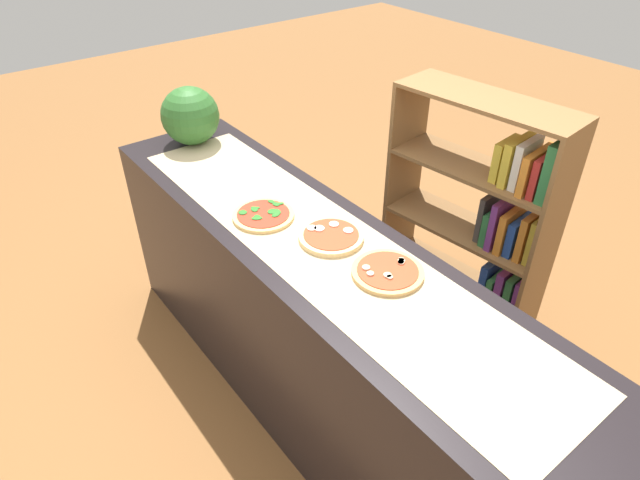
% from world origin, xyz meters
% --- Properties ---
extents(ground_plane, '(12.00, 12.00, 0.00)m').
position_xyz_m(ground_plane, '(0.00, 0.00, 0.00)').
color(ground_plane, brown).
extents(counter, '(2.57, 0.59, 0.93)m').
position_xyz_m(counter, '(0.00, 0.00, 0.47)').
color(counter, black).
rests_on(counter, ground_plane).
extents(parchment_paper, '(2.17, 0.46, 0.00)m').
position_xyz_m(parchment_paper, '(0.00, 0.00, 0.93)').
color(parchment_paper, tan).
rests_on(parchment_paper, counter).
extents(pizza_spinach_0, '(0.25, 0.25, 0.02)m').
position_xyz_m(pizza_spinach_0, '(-0.29, -0.07, 0.94)').
color(pizza_spinach_0, '#DBB26B').
rests_on(pizza_spinach_0, parchment_paper).
extents(pizza_mozzarella_1, '(0.25, 0.25, 0.03)m').
position_xyz_m(pizza_mozzarella_1, '(-0.00, 0.05, 0.94)').
color(pizza_mozzarella_1, '#E5C17F').
rests_on(pizza_mozzarella_1, parchment_paper).
extents(pizza_mushroom_2, '(0.26, 0.26, 0.03)m').
position_xyz_m(pizza_mushroom_2, '(0.29, 0.08, 0.94)').
color(pizza_mushroom_2, tan).
rests_on(pizza_mushroom_2, parchment_paper).
extents(watermelon, '(0.29, 0.29, 0.29)m').
position_xyz_m(watermelon, '(-1.10, 0.03, 1.08)').
color(watermelon, '#2D6628').
rests_on(watermelon, counter).
extents(bookshelf, '(0.83, 0.36, 1.31)m').
position_xyz_m(bookshelf, '(0.14, 0.88, 0.62)').
color(bookshelf, brown).
rests_on(bookshelf, ground_plane).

